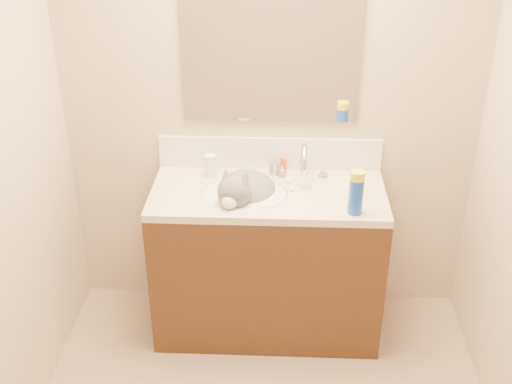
# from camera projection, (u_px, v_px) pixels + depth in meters

# --- Properties ---
(room_shell) EXTENTS (2.24, 2.54, 2.52)m
(room_shell) POSITION_uv_depth(u_px,v_px,m) (262.00, 165.00, 2.11)
(room_shell) COLOR tan
(room_shell) RESTS_ON ground
(vanity_cabinet) EXTENTS (1.20, 0.55, 0.82)m
(vanity_cabinet) POSITION_uv_depth(u_px,v_px,m) (267.00, 264.00, 3.48)
(vanity_cabinet) COLOR #3F2311
(vanity_cabinet) RESTS_ON ground
(counter_slab) EXTENTS (1.20, 0.55, 0.04)m
(counter_slab) POSITION_uv_depth(u_px,v_px,m) (268.00, 194.00, 3.28)
(counter_slab) COLOR beige
(counter_slab) RESTS_ON vanity_cabinet
(basin) EXTENTS (0.45, 0.36, 0.14)m
(basin) POSITION_uv_depth(u_px,v_px,m) (244.00, 205.00, 3.28)
(basin) COLOR white
(basin) RESTS_ON vanity_cabinet
(faucet) EXTENTS (0.28, 0.20, 0.21)m
(faucet) POSITION_uv_depth(u_px,v_px,m) (304.00, 165.00, 3.34)
(faucet) COLOR silver
(faucet) RESTS_ON counter_slab
(cat) EXTENTS (0.41, 0.48, 0.34)m
(cat) POSITION_uv_depth(u_px,v_px,m) (244.00, 194.00, 3.28)
(cat) COLOR #595659
(cat) RESTS_ON basin
(backsplash) EXTENTS (1.20, 0.02, 0.18)m
(backsplash) POSITION_uv_depth(u_px,v_px,m) (270.00, 153.00, 3.46)
(backsplash) COLOR silver
(backsplash) RESTS_ON counter_slab
(mirror) EXTENTS (0.90, 0.02, 0.80)m
(mirror) POSITION_uv_depth(u_px,v_px,m) (271.00, 45.00, 3.17)
(mirror) COLOR white
(mirror) RESTS_ON room_shell
(pill_bottle) EXTENTS (0.07, 0.07, 0.12)m
(pill_bottle) POSITION_uv_depth(u_px,v_px,m) (210.00, 166.00, 3.39)
(pill_bottle) COLOR silver
(pill_bottle) RESTS_ON counter_slab
(pill_label) EXTENTS (0.07, 0.07, 0.04)m
(pill_label) POSITION_uv_depth(u_px,v_px,m) (210.00, 168.00, 3.40)
(pill_label) COLOR orange
(pill_label) RESTS_ON pill_bottle
(silver_jar) EXTENTS (0.06, 0.06, 0.06)m
(silver_jar) POSITION_uv_depth(u_px,v_px,m) (274.00, 169.00, 3.42)
(silver_jar) COLOR #B7B7BC
(silver_jar) RESTS_ON counter_slab
(amber_bottle) EXTENTS (0.05, 0.05, 0.09)m
(amber_bottle) POSITION_uv_depth(u_px,v_px,m) (283.00, 165.00, 3.43)
(amber_bottle) COLOR #C24616
(amber_bottle) RESTS_ON counter_slab
(toothbrush) EXTENTS (0.04, 0.16, 0.01)m
(toothbrush) POSITION_uv_depth(u_px,v_px,m) (289.00, 184.00, 3.33)
(toothbrush) COLOR silver
(toothbrush) RESTS_ON counter_slab
(toothbrush_head) EXTENTS (0.02, 0.03, 0.01)m
(toothbrush_head) POSITION_uv_depth(u_px,v_px,m) (290.00, 183.00, 3.33)
(toothbrush_head) COLOR #5D7CC7
(toothbrush_head) RESTS_ON counter_slab
(spray_can) EXTENTS (0.09, 0.09, 0.19)m
(spray_can) POSITION_uv_depth(u_px,v_px,m) (356.00, 195.00, 3.03)
(spray_can) COLOR #1844AE
(spray_can) RESTS_ON counter_slab
(spray_cap) EXTENTS (0.09, 0.09, 0.04)m
(spray_cap) POSITION_uv_depth(u_px,v_px,m) (358.00, 175.00, 2.98)
(spray_cap) COLOR yellow
(spray_cap) RESTS_ON spray_can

